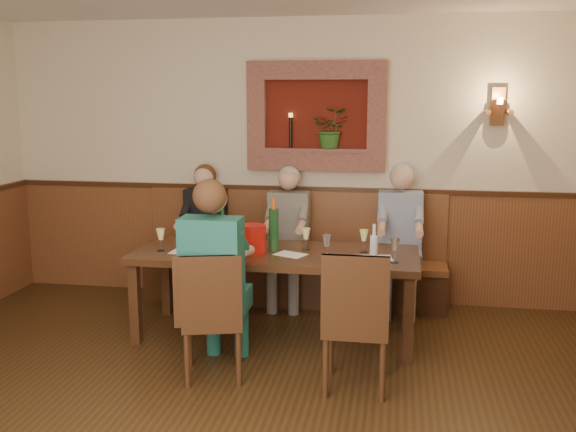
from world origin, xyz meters
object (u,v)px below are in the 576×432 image
at_px(chair_near_left, 213,341).
at_px(person_bench_left, 204,246).
at_px(person_bench_right, 399,252).
at_px(chair_near_right, 355,349).
at_px(bench, 293,270).
at_px(water_bottle, 374,250).
at_px(dining_table, 275,260).
at_px(wine_bottle_green_b, 223,230).
at_px(spittoon_bucket, 253,239).
at_px(person_bench_mid, 288,249).
at_px(person_chair_front, 216,292).
at_px(wine_bottle_green_a, 274,229).

bearing_deg(chair_near_left, person_bench_left, 93.76).
distance_m(person_bench_left, person_bench_right, 1.93).
xyz_separation_m(chair_near_right, person_bench_right, (0.29, 1.75, 0.29)).
bearing_deg(bench, water_bottle, -57.39).
height_order(dining_table, wine_bottle_green_b, wine_bottle_green_b).
relative_size(dining_table, wine_bottle_green_b, 6.40).
xyz_separation_m(bench, spittoon_bucket, (-0.17, -1.03, 0.54)).
bearing_deg(person_bench_mid, chair_near_left, -98.42).
height_order(chair_near_left, person_bench_mid, person_bench_mid).
xyz_separation_m(chair_near_right, water_bottle, (0.09, 0.55, 0.59)).
distance_m(person_bench_left, person_chair_front, 1.72).
xyz_separation_m(chair_near_left, person_bench_right, (1.34, 1.73, 0.30)).
height_order(bench, person_bench_left, person_bench_left).
distance_m(bench, water_bottle, 1.65).
relative_size(bench, water_bottle, 8.87).
bearing_deg(person_chair_front, spittoon_bucket, 79.43).
bearing_deg(person_bench_right, wine_bottle_green_a, -142.75).
relative_size(chair_near_left, person_chair_front, 0.65).
bearing_deg(person_chair_front, chair_near_left, -87.53).
relative_size(person_chair_front, wine_bottle_green_a, 3.28).
height_order(dining_table, person_bench_right, person_bench_right).
relative_size(spittoon_bucket, wine_bottle_green_b, 0.64).
height_order(person_chair_front, wine_bottle_green_a, person_chair_front).
relative_size(person_bench_mid, person_chair_front, 0.93).
distance_m(person_bench_right, wine_bottle_green_a, 1.38).
bearing_deg(spittoon_bucket, chair_near_left, -98.67).
xyz_separation_m(chair_near_right, person_chair_front, (-1.05, 0.14, 0.32)).
relative_size(person_chair_front, spittoon_bucket, 6.12).
relative_size(person_bench_right, water_bottle, 4.18).
xyz_separation_m(bench, wine_bottle_green_b, (-0.47, -0.88, 0.57)).
xyz_separation_m(spittoon_bucket, wine_bottle_green_b, (-0.30, 0.14, 0.03)).
bearing_deg(bench, person_bench_right, -5.79).
bearing_deg(wine_bottle_green_a, person_bench_mid, 91.36).
xyz_separation_m(bench, water_bottle, (0.84, -1.31, 0.56)).
distance_m(chair_near_left, person_bench_mid, 1.78).
bearing_deg(wine_bottle_green_b, person_bench_right, 27.13).
distance_m(bench, person_bench_right, 1.08).
bearing_deg(spittoon_bucket, wine_bottle_green_a, 36.91).
bearing_deg(person_bench_left, water_bottle, -34.89).
xyz_separation_m(person_bench_mid, wine_bottle_green_a, (0.02, -0.81, 0.37)).
height_order(chair_near_right, person_chair_front, person_chair_front).
distance_m(chair_near_left, water_bottle, 1.39).
height_order(bench, chair_near_left, bench).
bearing_deg(person_bench_left, spittoon_bucket, -52.06).
relative_size(dining_table, person_bench_mid, 1.75).
height_order(chair_near_right, spittoon_bucket, chair_near_right).
xyz_separation_m(chair_near_right, person_bench_left, (-1.64, 1.75, 0.27)).
bearing_deg(wine_bottle_green_a, wine_bottle_green_b, 176.17).
relative_size(chair_near_right, person_bench_mid, 0.74).
relative_size(wine_bottle_green_b, water_bottle, 1.11).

